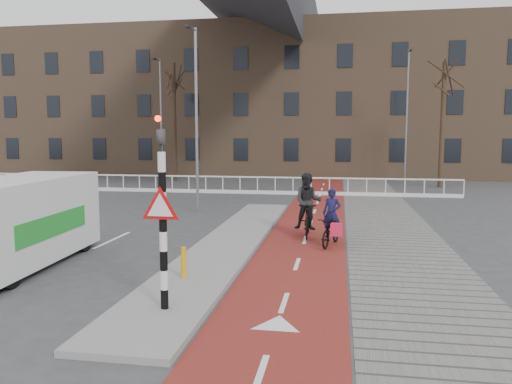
# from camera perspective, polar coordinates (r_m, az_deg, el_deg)

# --- Properties ---
(ground) EXTENTS (120.00, 120.00, 0.00)m
(ground) POSITION_cam_1_polar(r_m,az_deg,el_deg) (11.27, -3.93, -10.49)
(ground) COLOR #38383A
(ground) RESTS_ON ground
(bike_lane) EXTENTS (2.50, 60.00, 0.01)m
(bike_lane) POSITION_cam_1_polar(r_m,az_deg,el_deg) (20.76, 6.58, -2.63)
(bike_lane) COLOR maroon
(bike_lane) RESTS_ON ground
(sidewalk) EXTENTS (3.00, 60.00, 0.01)m
(sidewalk) POSITION_cam_1_polar(r_m,az_deg,el_deg) (20.81, 14.30, -2.77)
(sidewalk) COLOR slate
(sidewalk) RESTS_ON ground
(curb_island) EXTENTS (1.80, 16.00, 0.12)m
(curb_island) POSITION_cam_1_polar(r_m,az_deg,el_deg) (15.18, -2.99, -5.79)
(curb_island) COLOR gray
(curb_island) RESTS_ON ground
(traffic_signal) EXTENTS (0.80, 0.80, 3.68)m
(traffic_signal) POSITION_cam_1_polar(r_m,az_deg,el_deg) (9.11, -10.67, -1.83)
(traffic_signal) COLOR black
(traffic_signal) RESTS_ON curb_island
(bollard) EXTENTS (0.12, 0.12, 0.70)m
(bollard) POSITION_cam_1_polar(r_m,az_deg,el_deg) (11.33, -8.26, -7.99)
(bollard) COLOR orange
(bollard) RESTS_ON curb_island
(cyclist_near) EXTENTS (0.97, 1.70, 1.71)m
(cyclist_near) POSITION_cam_1_polar(r_m,az_deg,el_deg) (15.03, 8.63, -3.95)
(cyclist_near) COLOR black
(cyclist_near) RESTS_ON bike_lane
(cyclist_far) EXTENTS (0.90, 1.95, 2.07)m
(cyclist_far) POSITION_cam_1_polar(r_m,az_deg,el_deg) (16.19, 5.95, -2.14)
(cyclist_far) COLOR black
(cyclist_far) RESTS_ON bike_lane
(van) EXTENTS (2.33, 5.26, 2.22)m
(van) POSITION_cam_1_polar(r_m,az_deg,el_deg) (13.84, -25.79, -2.98)
(van) COLOR silver
(van) RESTS_ON ground
(railing) EXTENTS (28.00, 0.10, 0.99)m
(railing) POSITION_cam_1_polar(r_m,az_deg,el_deg) (28.64, -5.76, 0.50)
(railing) COLOR silver
(railing) RESTS_ON ground
(townhouse_row) EXTENTS (46.00, 10.00, 15.90)m
(townhouse_row) POSITION_cam_1_polar(r_m,az_deg,el_deg) (43.07, 2.15, 12.55)
(townhouse_row) COLOR #7F6047
(townhouse_row) RESTS_ON ground
(tree_mid) EXTENTS (0.26, 0.26, 8.35)m
(tree_mid) POSITION_cam_1_polar(r_m,az_deg,el_deg) (36.37, -9.29, 7.83)
(tree_mid) COLOR #2F2115
(tree_mid) RESTS_ON ground
(tree_right) EXTENTS (0.27, 0.27, 7.79)m
(tree_right) POSITION_cam_1_polar(r_m,az_deg,el_deg) (33.45, 20.52, 7.15)
(tree_right) COLOR #2F2115
(tree_right) RESTS_ON ground
(streetlight_near) EXTENTS (0.12, 0.12, 7.70)m
(streetlight_near) POSITION_cam_1_polar(r_m,az_deg,el_deg) (21.35, -6.81, 7.97)
(streetlight_near) COLOR slate
(streetlight_near) RESTS_ON ground
(streetlight_left) EXTENTS (0.12, 0.12, 8.25)m
(streetlight_left) POSITION_cam_1_polar(r_m,az_deg,el_deg) (34.00, -10.77, 7.82)
(streetlight_left) COLOR slate
(streetlight_left) RESTS_ON ground
(streetlight_right) EXTENTS (0.12, 0.12, 8.67)m
(streetlight_right) POSITION_cam_1_polar(r_m,az_deg,el_deg) (34.01, 16.84, 8.01)
(streetlight_right) COLOR slate
(streetlight_right) RESTS_ON ground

